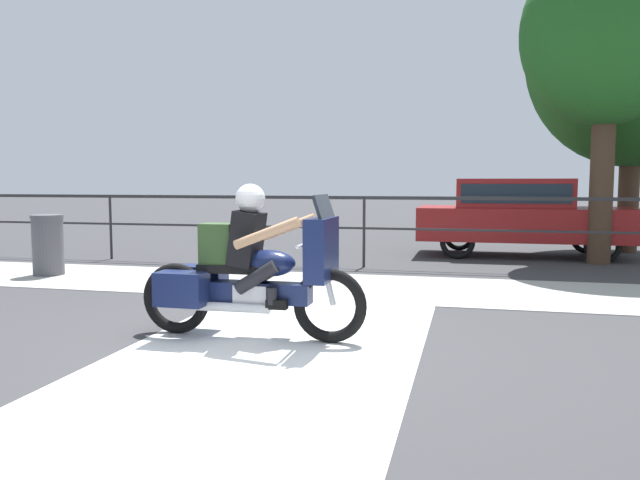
{
  "coord_description": "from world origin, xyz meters",
  "views": [
    {
      "loc": [
        1.86,
        -5.47,
        1.53
      ],
      "look_at": [
        0.37,
        0.7,
        0.94
      ],
      "focal_mm": 35.0,
      "sensor_mm": 36.0,
      "label": 1
    }
  ],
  "objects_px": {
    "motorcycle": "(251,270)",
    "parked_car": "(521,212)",
    "tree_behind_car": "(635,51)",
    "trash_bin": "(48,245)",
    "tree_behind_sign": "(608,33)"
  },
  "relations": [
    {
      "from": "tree_behind_car",
      "to": "trash_bin",
      "type": "bearing_deg",
      "value": -149.6
    },
    {
      "from": "tree_behind_sign",
      "to": "tree_behind_car",
      "type": "xyz_separation_m",
      "value": [
        0.96,
        2.16,
        0.08
      ]
    },
    {
      "from": "trash_bin",
      "to": "motorcycle",
      "type": "bearing_deg",
      "value": -33.88
    },
    {
      "from": "parked_car",
      "to": "trash_bin",
      "type": "xyz_separation_m",
      "value": [
        -7.74,
        -4.6,
        -0.41
      ]
    },
    {
      "from": "tree_behind_car",
      "to": "tree_behind_sign",
      "type": "bearing_deg",
      "value": -113.94
    },
    {
      "from": "motorcycle",
      "to": "parked_car",
      "type": "height_order",
      "value": "parked_car"
    },
    {
      "from": "motorcycle",
      "to": "tree_behind_car",
      "type": "distance_m",
      "value": 11.13
    },
    {
      "from": "tree_behind_sign",
      "to": "tree_behind_car",
      "type": "distance_m",
      "value": 2.36
    },
    {
      "from": "parked_car",
      "to": "tree_behind_car",
      "type": "height_order",
      "value": "tree_behind_car"
    },
    {
      "from": "trash_bin",
      "to": "tree_behind_car",
      "type": "xyz_separation_m",
      "value": [
        10.06,
        5.9,
        3.81
      ]
    },
    {
      "from": "trash_bin",
      "to": "tree_behind_sign",
      "type": "relative_size",
      "value": 0.17
    },
    {
      "from": "motorcycle",
      "to": "parked_car",
      "type": "distance_m",
      "value": 8.33
    },
    {
      "from": "parked_car",
      "to": "trash_bin",
      "type": "relative_size",
      "value": 4.34
    },
    {
      "from": "tree_behind_sign",
      "to": "tree_behind_car",
      "type": "relative_size",
      "value": 0.88
    },
    {
      "from": "motorcycle",
      "to": "parked_car",
      "type": "relative_size",
      "value": 0.53
    }
  ]
}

